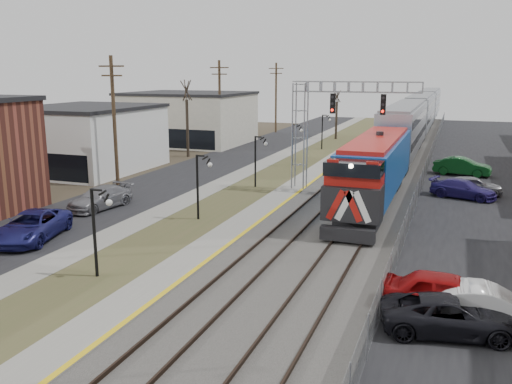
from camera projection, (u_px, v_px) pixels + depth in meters
The scene contains 23 objects.
street_west at pixel (207, 167), 50.99m from camera, with size 7.00×120.00×0.04m, color black.
sidewalk at pixel (251, 170), 49.46m from camera, with size 2.00×120.00×0.08m, color gray.
grass_median at pixel (282, 172), 48.45m from camera, with size 4.00×120.00×0.06m, color #444927.
platform at pixel (315, 173), 47.42m from camera, with size 2.00×120.00×0.24m, color gray.
ballast_bed at pixel (373, 177), 45.74m from camera, with size 8.00×120.00×0.20m, color #595651.
platform_edge at pixel (325, 172), 47.10m from camera, with size 0.24×120.00×0.01m, color gold.
track_near at pixel (349, 173), 46.38m from camera, with size 1.58×120.00×0.15m.
track_far at pixel (391, 176), 45.19m from camera, with size 1.58×120.00×0.15m.
train at pixel (416, 119), 67.77m from camera, with size 3.00×85.85×5.33m.
signal_gantry at pixel (323, 117), 39.06m from camera, with size 9.00×1.07×8.15m.
lampposts at pixel (200, 187), 32.72m from camera, with size 0.14×62.14×4.00m.
utility_poles at pixel (114, 122), 41.75m from camera, with size 0.28×80.28×10.00m.
fence at pixel (425, 172), 44.17m from camera, with size 0.04×120.00×1.60m, color gray.
buildings_west at pixel (42, 145), 43.65m from camera, with size 14.00×67.00×7.00m.
bare_trees at pixel (212, 133), 54.38m from camera, with size 12.30×42.30×5.95m.
car_lot_a at pixel (447, 295), 19.92m from camera, with size 1.86×4.62×1.57m, color #950B0C.
car_lot_b at pixel (487, 306), 19.16m from camera, with size 1.49×4.26×1.41m, color silver.
car_lot_c at pixel (451, 317), 18.47m from camera, with size 2.17×4.71×1.31m, color black.
car_lot_d at pixel (463, 189), 38.27m from camera, with size 1.84×4.52×1.31m, color navy.
car_lot_e at pixel (472, 186), 39.14m from camera, with size 1.68×4.16×1.42m, color slate.
car_lot_f at pixel (462, 167), 46.62m from camera, with size 1.63×4.69×1.54m, color #0E4619.
car_street_a at pixel (32, 227), 28.77m from camera, with size 2.49×5.39×1.50m, color navy.
car_street_b at pixel (100, 198), 35.36m from camera, with size 1.97×4.84×1.40m, color gray.
Camera 1 is at (10.26, -10.56, 8.85)m, focal length 38.00 mm.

